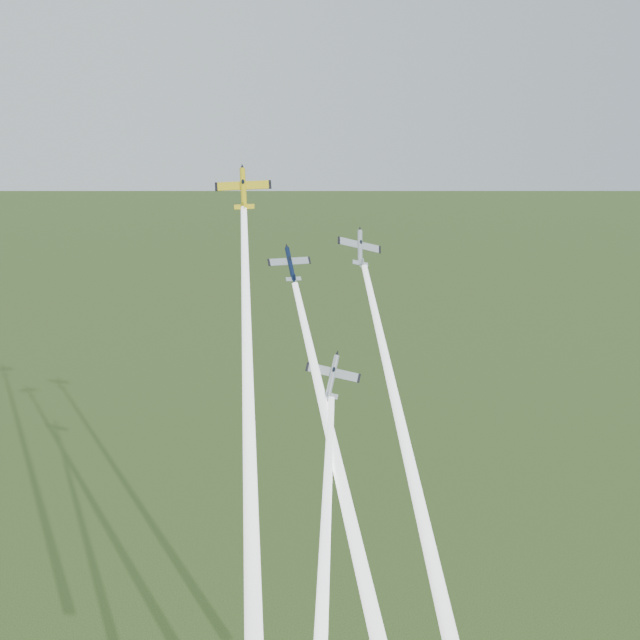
{
  "coord_description": "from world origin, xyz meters",
  "views": [
    {
      "loc": [
        -32.51,
        -115.94,
        125.49
      ],
      "look_at": [
        0.0,
        -6.0,
        92.0
      ],
      "focal_mm": 45.0,
      "sensor_mm": 36.0,
      "label": 1
    }
  ],
  "objects_px": {
    "plane_navy": "(290,264)",
    "plane_silver_low": "(332,376)",
    "plane_yellow": "(243,189)",
    "plane_silver_right": "(360,248)"
  },
  "relations": [
    {
      "from": "plane_silver_low",
      "to": "plane_navy",
      "type": "bearing_deg",
      "value": 128.64
    },
    {
      "from": "plane_navy",
      "to": "plane_silver_low",
      "type": "height_order",
      "value": "plane_navy"
    },
    {
      "from": "plane_yellow",
      "to": "plane_silver_low",
      "type": "xyz_separation_m",
      "value": [
        9.25,
        -17.02,
        -25.8
      ]
    },
    {
      "from": "plane_silver_right",
      "to": "plane_silver_low",
      "type": "relative_size",
      "value": 0.97
    },
    {
      "from": "plane_silver_right",
      "to": "plane_yellow",
      "type": "bearing_deg",
      "value": 172.34
    },
    {
      "from": "plane_yellow",
      "to": "plane_navy",
      "type": "height_order",
      "value": "plane_yellow"
    },
    {
      "from": "plane_navy",
      "to": "plane_silver_low",
      "type": "bearing_deg",
      "value": -79.57
    },
    {
      "from": "plane_yellow",
      "to": "plane_silver_low",
      "type": "height_order",
      "value": "plane_yellow"
    },
    {
      "from": "plane_yellow",
      "to": "plane_silver_right",
      "type": "xyz_separation_m",
      "value": [
        18.85,
        -1.24,
        -10.11
      ]
    },
    {
      "from": "plane_navy",
      "to": "plane_silver_low",
      "type": "distance_m",
      "value": 18.73
    }
  ]
}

